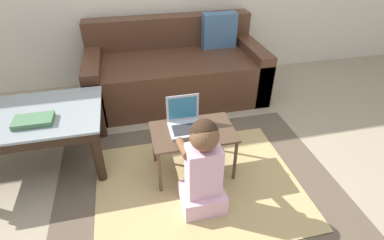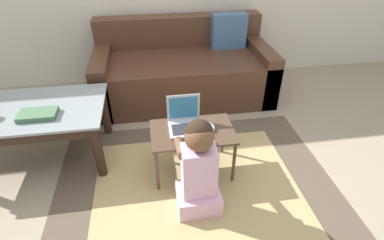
{
  "view_description": "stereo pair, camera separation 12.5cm",
  "coord_description": "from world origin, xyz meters",
  "views": [
    {
      "loc": [
        -0.4,
        -1.55,
        1.63
      ],
      "look_at": [
        -0.0,
        0.16,
        0.44
      ],
      "focal_mm": 28.0,
      "sensor_mm": 36.0,
      "label": 1
    },
    {
      "loc": [
        -0.28,
        -1.57,
        1.63
      ],
      "look_at": [
        -0.0,
        0.16,
        0.44
      ],
      "focal_mm": 28.0,
      "sensor_mm": 36.0,
      "label": 2
    }
  ],
  "objects": [
    {
      "name": "laptop",
      "position": [
        -0.05,
        0.16,
        0.41
      ],
      "size": [
        0.24,
        0.22,
        0.23
      ],
      "color": "#B7BCC6",
      "rests_on": "laptop_desk"
    },
    {
      "name": "coffee_table",
      "position": [
        -1.17,
        0.45,
        0.4
      ],
      "size": [
        1.08,
        0.66,
        0.47
      ],
      "color": "gray",
      "rests_on": "ground_plane"
    },
    {
      "name": "book_on_table",
      "position": [
        -1.07,
        0.32,
        0.49
      ],
      "size": [
        0.26,
        0.15,
        0.04
      ],
      "color": "#47704C",
      "rests_on": "coffee_table"
    },
    {
      "name": "laptop_desk",
      "position": [
        -0.01,
        0.11,
        0.33
      ],
      "size": [
        0.59,
        0.38,
        0.38
      ],
      "color": "#4C3828",
      "rests_on": "ground_plane"
    },
    {
      "name": "area_rug",
      "position": [
        -0.01,
        -0.06,
        0.0
      ],
      "size": [
        2.02,
        1.57,
        0.01
      ],
      "color": "brown",
      "rests_on": "ground_plane"
    },
    {
      "name": "person_seated",
      "position": [
        -0.03,
        -0.23,
        0.34
      ],
      "size": [
        0.28,
        0.39,
        0.69
      ],
      "color": "#E5B2CC",
      "rests_on": "ground_plane"
    },
    {
      "name": "computer_mouse",
      "position": [
        0.12,
        0.12,
        0.39
      ],
      "size": [
        0.07,
        0.11,
        0.03
      ],
      "color": "silver",
      "rests_on": "laptop_desk"
    },
    {
      "name": "couch",
      "position": [
        0.09,
        1.33,
        0.28
      ],
      "size": [
        1.79,
        0.91,
        0.81
      ],
      "color": "#4C2D1E",
      "rests_on": "ground_plane"
    },
    {
      "name": "ground_plane",
      "position": [
        0.0,
        0.0,
        0.0
      ],
      "size": [
        16.0,
        16.0,
        0.0
      ],
      "primitive_type": "plane",
      "color": "gray"
    }
  ]
}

